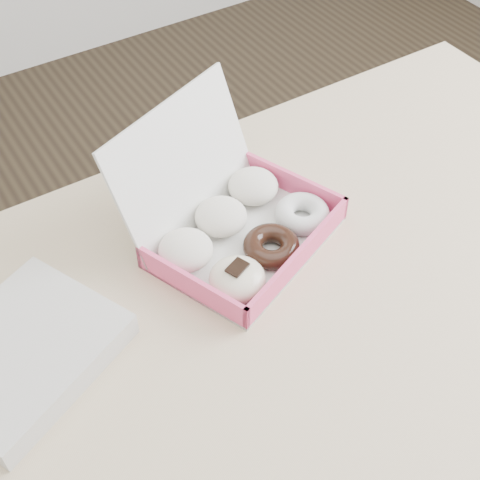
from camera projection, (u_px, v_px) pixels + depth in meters
table at (331, 316)px, 1.01m from camera, size 1.20×0.80×0.75m
donut_box at (236, 224)px, 0.99m from camera, size 0.34×0.33×0.19m
newspapers at (23, 353)px, 0.85m from camera, size 0.29×0.27×0.04m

